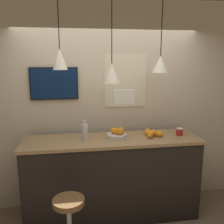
{
  "coord_description": "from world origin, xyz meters",
  "views": [
    {
      "loc": [
        -0.48,
        -2.34,
        2.1
      ],
      "look_at": [
        0.0,
        0.71,
        1.45
      ],
      "focal_mm": 40.0,
      "sensor_mm": 36.0,
      "label": 1
    }
  ],
  "objects_px": {
    "juice_bottle": "(85,132)",
    "spread_jar": "(179,132)",
    "fruit_bowl": "(117,134)",
    "mounted_tv": "(54,84)",
    "bar_stool": "(69,222)"
  },
  "relations": [
    {
      "from": "mounted_tv",
      "to": "fruit_bowl",
      "type": "bearing_deg",
      "value": -25.0
    },
    {
      "from": "juice_bottle",
      "to": "spread_jar",
      "type": "bearing_deg",
      "value": 0.0
    },
    {
      "from": "fruit_bowl",
      "to": "bar_stool",
      "type": "bearing_deg",
      "value": -133.64
    },
    {
      "from": "mounted_tv",
      "to": "juice_bottle",
      "type": "bearing_deg",
      "value": -44.56
    },
    {
      "from": "fruit_bowl",
      "to": "juice_bottle",
      "type": "relative_size",
      "value": 1.02
    },
    {
      "from": "juice_bottle",
      "to": "spread_jar",
      "type": "distance_m",
      "value": 1.27
    },
    {
      "from": "bar_stool",
      "to": "mounted_tv",
      "type": "height_order",
      "value": "mounted_tv"
    },
    {
      "from": "bar_stool",
      "to": "mounted_tv",
      "type": "xyz_separation_m",
      "value": [
        -0.16,
        1.03,
        1.37
      ]
    },
    {
      "from": "fruit_bowl",
      "to": "juice_bottle",
      "type": "xyz_separation_m",
      "value": [
        -0.42,
        -0.0,
        0.05
      ]
    },
    {
      "from": "spread_jar",
      "to": "mounted_tv",
      "type": "distance_m",
      "value": 1.8
    },
    {
      "from": "bar_stool",
      "to": "mounted_tv",
      "type": "distance_m",
      "value": 1.72
    },
    {
      "from": "spread_jar",
      "to": "fruit_bowl",
      "type": "bearing_deg",
      "value": 179.86
    },
    {
      "from": "fruit_bowl",
      "to": "spread_jar",
      "type": "distance_m",
      "value": 0.85
    },
    {
      "from": "juice_bottle",
      "to": "spread_jar",
      "type": "xyz_separation_m",
      "value": [
        1.27,
        0.0,
        -0.06
      ]
    },
    {
      "from": "bar_stool",
      "to": "juice_bottle",
      "type": "distance_m",
      "value": 1.06
    }
  ]
}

